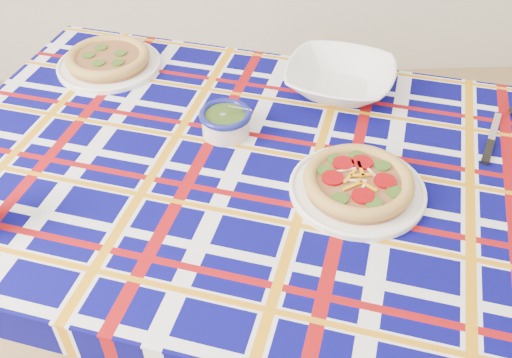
{
  "coord_description": "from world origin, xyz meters",
  "views": [
    {
      "loc": [
        0.03,
        -0.65,
        1.6
      ],
      "look_at": [
        0.08,
        0.28,
        0.77
      ],
      "focal_mm": 40.0,
      "sensor_mm": 36.0,
      "label": 1
    }
  ],
  "objects_px": {
    "dining_table": "(274,193)",
    "pesto_bowl": "(226,120)",
    "serving_bowl": "(340,79)",
    "main_focaccia_plate": "(358,182)"
  },
  "relations": [
    {
      "from": "main_focaccia_plate",
      "to": "pesto_bowl",
      "type": "relative_size",
      "value": 2.4
    },
    {
      "from": "dining_table",
      "to": "main_focaccia_plate",
      "type": "distance_m",
      "value": 0.22
    },
    {
      "from": "dining_table",
      "to": "serving_bowl",
      "type": "bearing_deg",
      "value": 76.05
    },
    {
      "from": "pesto_bowl",
      "to": "serving_bowl",
      "type": "height_order",
      "value": "pesto_bowl"
    },
    {
      "from": "dining_table",
      "to": "serving_bowl",
      "type": "distance_m",
      "value": 0.39
    },
    {
      "from": "pesto_bowl",
      "to": "serving_bowl",
      "type": "distance_m",
      "value": 0.35
    },
    {
      "from": "pesto_bowl",
      "to": "serving_bowl",
      "type": "bearing_deg",
      "value": 29.8
    },
    {
      "from": "main_focaccia_plate",
      "to": "pesto_bowl",
      "type": "height_order",
      "value": "pesto_bowl"
    },
    {
      "from": "dining_table",
      "to": "pesto_bowl",
      "type": "relative_size",
      "value": 14.39
    },
    {
      "from": "dining_table",
      "to": "pesto_bowl",
      "type": "bearing_deg",
      "value": 146.25
    }
  ]
}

